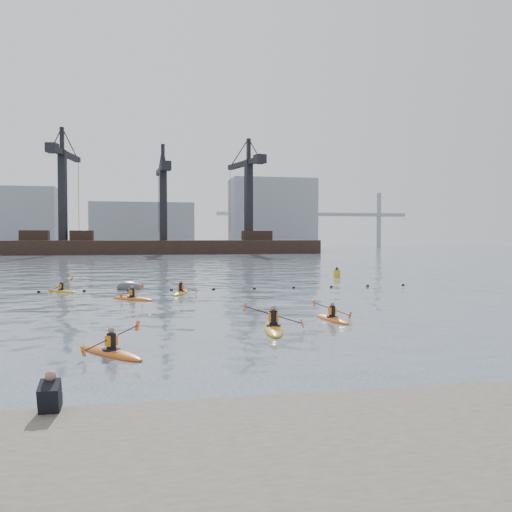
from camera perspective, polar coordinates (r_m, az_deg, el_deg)
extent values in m
plane|color=#333C4B|center=(17.31, 1.19, -10.69)|extent=(400.00, 400.00, 0.00)
cube|color=#4C443D|center=(9.16, 14.58, -22.60)|extent=(18.00, 7.00, 1.00)
cube|color=black|center=(11.25, -20.88, -13.72)|extent=(0.38, 0.60, 0.67)
cube|color=black|center=(11.50, -20.69, -14.20)|extent=(0.34, 0.40, 0.24)
sphere|color=#8C6651|center=(11.25, -20.82, -11.72)|extent=(0.21, 0.21, 0.21)
sphere|color=black|center=(40.08, -21.90, -3.55)|extent=(0.24, 0.24, 0.24)
sphere|color=black|center=(39.61, -17.63, -3.56)|extent=(0.24, 0.24, 0.24)
sphere|color=black|center=(39.27, -13.29, -3.57)|extent=(0.24, 0.24, 0.24)
sphere|color=black|center=(39.11, -8.89, -3.56)|extent=(0.24, 0.24, 0.24)
sphere|color=black|center=(39.22, -4.49, -3.53)|extent=(0.24, 0.24, 0.24)
sphere|color=black|center=(39.67, -0.17, -3.46)|extent=(0.24, 0.24, 0.24)
sphere|color=black|center=(40.44, 3.98, -3.36)|extent=(0.24, 0.24, 0.24)
sphere|color=black|center=(41.48, 7.93, -3.24)|extent=(0.24, 0.24, 0.24)
sphere|color=black|center=(42.71, 11.66, -3.11)|extent=(0.24, 0.24, 0.24)
sphere|color=black|center=(44.05, 15.22, -2.98)|extent=(0.24, 0.24, 0.24)
cube|color=black|center=(126.57, -9.72, 0.63)|extent=(72.00, 12.00, 4.50)
cube|color=black|center=(128.80, -22.28, 2.03)|extent=(6.00, 3.00, 2.20)
cube|color=black|center=(127.29, -17.86, 2.08)|extent=(5.00, 3.00, 2.20)
cube|color=black|center=(129.06, 0.09, 2.18)|extent=(7.00, 3.00, 2.20)
cube|color=black|center=(128.14, -19.69, 6.04)|extent=(1.85, 1.85, 20.00)
cube|color=black|center=(131.70, -19.36, 10.05)|extent=(4.31, 17.93, 1.20)
cube|color=black|center=(123.26, -20.67, 10.60)|extent=(2.62, 2.94, 2.00)
cube|color=black|center=(129.64, -19.75, 11.56)|extent=(0.93, 0.93, 5.00)
cube|color=black|center=(126.77, -9.74, 5.50)|extent=(1.73, 1.73, 17.00)
cube|color=black|center=(129.72, -9.88, 8.92)|extent=(2.50, 15.05, 1.20)
cube|color=black|center=(122.33, -9.48, 9.35)|extent=(2.42, 2.78, 2.00)
cube|color=black|center=(127.92, -9.77, 10.42)|extent=(0.87, 0.87, 5.00)
cube|color=black|center=(128.98, -0.78, 5.91)|extent=(1.96, 1.96, 19.00)
cube|color=black|center=(132.17, -1.27, 9.69)|extent=(5.56, 16.73, 1.20)
cube|color=black|center=(124.60, 0.42, 10.17)|extent=(2.80, 3.08, 2.00)
cube|color=black|center=(130.34, -0.79, 11.18)|extent=(0.98, 0.98, 5.00)
cube|color=gray|center=(170.47, -23.73, 3.58)|extent=(22.00, 14.00, 18.00)
cube|color=gray|center=(166.51, -11.85, 3.06)|extent=(30.00, 14.00, 14.00)
cube|color=gray|center=(171.06, 1.70, 4.41)|extent=(26.00, 14.00, 22.00)
cube|color=gray|center=(195.66, 6.10, 4.39)|extent=(70.00, 2.00, 1.20)
cylinder|color=gray|center=(189.60, -1.15, 3.87)|extent=(1.60, 1.60, 20.00)
cylinder|color=gray|center=(204.49, 12.80, 3.69)|extent=(1.60, 1.60, 20.00)
ellipsoid|color=#C35412|center=(18.36, -14.97, -9.89)|extent=(2.45, 2.93, 0.32)
cylinder|color=black|center=(18.34, -14.98, -9.50)|extent=(0.84, 0.84, 0.06)
cylinder|color=black|center=(18.28, -14.99, -8.64)|extent=(0.30, 0.30, 0.52)
cube|color=orange|center=(18.28, -14.99, -8.58)|extent=(0.42, 0.39, 0.34)
sphere|color=#8C6651|center=(18.22, -15.00, -7.56)|extent=(0.21, 0.21, 0.21)
cylinder|color=black|center=(18.27, -14.99, -8.33)|extent=(1.71, 1.32, 0.61)
cube|color=#D85914|center=(17.78, -17.75, -9.52)|extent=(0.19, 0.19, 0.34)
cube|color=#D85914|center=(18.80, -12.40, -7.19)|extent=(0.19, 0.19, 0.34)
ellipsoid|color=gold|center=(22.28, 1.86, -7.71)|extent=(1.35, 3.73, 0.37)
cylinder|color=black|center=(22.25, 1.86, -7.33)|extent=(0.79, 0.79, 0.07)
cylinder|color=black|center=(22.21, 1.86, -6.52)|extent=(0.34, 0.34, 0.59)
cube|color=orange|center=(22.20, 1.86, -6.46)|extent=(0.45, 0.32, 0.39)
sphere|color=#8C6651|center=(22.15, 1.86, -5.49)|extent=(0.24, 0.24, 0.24)
cylinder|color=black|center=(22.19, 1.86, -6.23)|extent=(2.39, 0.46, 0.76)
cube|color=#D85914|center=(22.11, -1.17, -5.38)|extent=(0.19, 0.19, 0.39)
cube|color=#D85914|center=(22.34, 4.87, -7.05)|extent=(0.19, 0.19, 0.39)
ellipsoid|color=orange|center=(33.87, -12.91, -4.43)|extent=(2.77, 2.43, 0.31)
cylinder|color=black|center=(33.86, -12.91, -4.22)|extent=(0.81, 0.81, 0.06)
cylinder|color=black|center=(33.83, -12.91, -3.77)|extent=(0.29, 0.29, 0.50)
cube|color=orange|center=(33.83, -12.91, -3.73)|extent=(0.38, 0.40, 0.33)
sphere|color=#8C6651|center=(33.80, -12.92, -3.20)|extent=(0.20, 0.20, 0.20)
cylinder|color=black|center=(33.82, -12.92, -3.61)|extent=(1.35, 1.63, 0.46)
cube|color=#D85914|center=(33.11, -14.03, -4.08)|extent=(0.18, 0.17, 0.33)
cube|color=#D85914|center=(34.55, -11.85, -3.15)|extent=(0.18, 0.17, 0.33)
ellipsoid|color=gold|center=(36.78, -7.91, -3.89)|extent=(1.61, 3.25, 0.32)
cylinder|color=black|center=(36.77, -7.91, -3.69)|extent=(0.76, 0.76, 0.06)
cylinder|color=black|center=(36.74, -7.91, -3.25)|extent=(0.30, 0.30, 0.52)
cube|color=orange|center=(36.74, -7.91, -3.22)|extent=(0.41, 0.32, 0.34)
sphere|color=#8C6651|center=(36.71, -7.91, -2.71)|extent=(0.21, 0.21, 0.21)
cylinder|color=black|center=(36.73, -7.91, -3.10)|extent=(2.03, 0.69, 0.69)
cube|color=#D85914|center=(36.98, -9.45, -2.59)|extent=(0.19, 0.18, 0.34)
cube|color=#D85914|center=(36.51, -6.35, -3.60)|extent=(0.19, 0.18, 0.34)
ellipsoid|color=orange|center=(25.18, 8.02, -6.62)|extent=(1.05, 3.00, 0.29)
cylinder|color=black|center=(25.16, 8.02, -6.35)|extent=(0.63, 0.63, 0.06)
cylinder|color=black|center=(25.13, 8.03, -5.77)|extent=(0.28, 0.28, 0.48)
cube|color=orange|center=(25.12, 8.03, -5.73)|extent=(0.36, 0.25, 0.31)
sphere|color=#8C6651|center=(25.08, 8.03, -5.04)|extent=(0.19, 0.19, 0.19)
cylinder|color=black|center=(25.11, 8.03, -5.56)|extent=(1.89, 0.34, 0.73)
cube|color=#D85914|center=(25.62, 9.88, -6.15)|extent=(0.17, 0.15, 0.31)
cube|color=#D85914|center=(24.64, 6.11, -4.94)|extent=(0.17, 0.15, 0.31)
ellipsoid|color=gold|center=(39.93, -19.79, -3.53)|extent=(2.49, 2.33, 0.28)
cylinder|color=black|center=(39.92, -19.79, -3.37)|extent=(0.75, 0.75, 0.05)
cylinder|color=black|center=(39.90, -19.79, -3.01)|extent=(0.27, 0.27, 0.46)
cube|color=orange|center=(39.89, -19.79, -2.99)|extent=(0.36, 0.37, 0.30)
sphere|color=#8C6651|center=(39.87, -19.80, -2.57)|extent=(0.19, 0.19, 0.19)
cylinder|color=black|center=(39.89, -19.80, -2.88)|extent=(1.24, 1.37, 0.78)
cube|color=#D85914|center=(39.35, -20.81, -3.47)|extent=(0.20, 0.20, 0.30)
cube|color=#D85914|center=(40.44, -18.81, -2.32)|extent=(0.20, 0.20, 0.30)
ellipsoid|color=#3E4143|center=(40.64, -12.98, -3.42)|extent=(2.70, 2.09, 1.54)
cylinder|color=orange|center=(52.04, 8.51, -1.91)|extent=(0.64, 0.64, 0.82)
cone|color=black|center=(52.00, 8.51, -1.26)|extent=(0.40, 0.40, 0.32)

